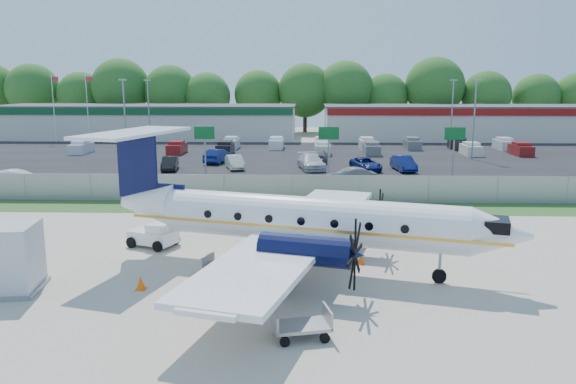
{
  "coord_description": "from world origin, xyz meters",
  "views": [
    {
      "loc": [
        1.13,
        -26.56,
        8.65
      ],
      "look_at": [
        0.0,
        6.0,
        2.3
      ],
      "focal_mm": 35.0,
      "sensor_mm": 36.0,
      "label": 1
    }
  ],
  "objects_px": {
    "pushback_tug": "(155,235)",
    "service_container": "(7,260)",
    "aircraft": "(302,219)",
    "baggage_cart_near": "(223,268)",
    "baggage_cart_far": "(301,325)"
  },
  "relations": [
    {
      "from": "service_container",
      "to": "baggage_cart_near",
      "type": "bearing_deg",
      "value": 13.23
    },
    {
      "from": "aircraft",
      "to": "baggage_cart_near",
      "type": "bearing_deg",
      "value": -161.15
    },
    {
      "from": "baggage_cart_near",
      "to": "baggage_cart_far",
      "type": "distance_m",
      "value": 7.1
    },
    {
      "from": "aircraft",
      "to": "baggage_cart_near",
      "type": "xyz_separation_m",
      "value": [
        -3.52,
        -1.2,
        -2.0
      ]
    },
    {
      "from": "service_container",
      "to": "aircraft",
      "type": "bearing_deg",
      "value": 14.87
    },
    {
      "from": "baggage_cart_near",
      "to": "service_container",
      "type": "bearing_deg",
      "value": -166.77
    },
    {
      "from": "pushback_tug",
      "to": "baggage_cart_far",
      "type": "bearing_deg",
      "value": -53.48
    },
    {
      "from": "aircraft",
      "to": "baggage_cart_near",
      "type": "distance_m",
      "value": 4.23
    },
    {
      "from": "baggage_cart_near",
      "to": "service_container",
      "type": "height_order",
      "value": "service_container"
    },
    {
      "from": "aircraft",
      "to": "baggage_cart_far",
      "type": "height_order",
      "value": "aircraft"
    },
    {
      "from": "aircraft",
      "to": "baggage_cart_far",
      "type": "relative_size",
      "value": 9.39
    },
    {
      "from": "pushback_tug",
      "to": "service_container",
      "type": "height_order",
      "value": "service_container"
    },
    {
      "from": "baggage_cart_near",
      "to": "aircraft",
      "type": "bearing_deg",
      "value": 18.85
    },
    {
      "from": "aircraft",
      "to": "baggage_cart_far",
      "type": "xyz_separation_m",
      "value": [
        0.08,
        -7.32,
        -1.94
      ]
    },
    {
      "from": "aircraft",
      "to": "pushback_tug",
      "type": "relative_size",
      "value": 7.34
    }
  ]
}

